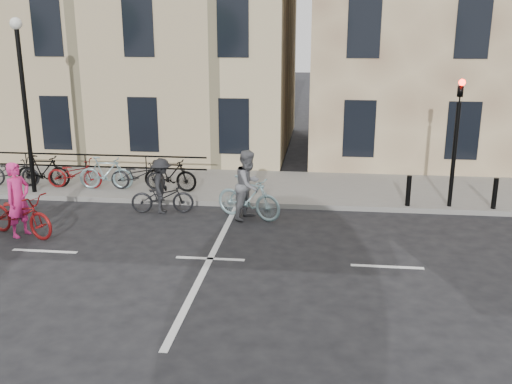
# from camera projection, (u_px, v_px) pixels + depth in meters

# --- Properties ---
(ground) EXTENTS (120.00, 120.00, 0.00)m
(ground) POSITION_uv_depth(u_px,v_px,m) (210.00, 259.00, 13.10)
(ground) COLOR black
(ground) RESTS_ON ground
(sidewalk) EXTENTS (46.00, 4.00, 0.15)m
(sidewalk) POSITION_uv_depth(u_px,v_px,m) (128.00, 183.00, 19.26)
(sidewalk) COLOR slate
(sidewalk) RESTS_ON ground
(building_east) EXTENTS (14.00, 10.00, 12.00)m
(building_east) POSITION_uv_depth(u_px,v_px,m) (490.00, 2.00, 22.83)
(building_east) COLOR #977A5B
(building_east) RESTS_ON sidewalk
(building_west) EXTENTS (20.00, 10.00, 10.00)m
(building_west) POSITION_uv_depth(u_px,v_px,m) (64.00, 28.00, 25.11)
(building_west) COLOR beige
(building_west) RESTS_ON sidewalk
(traffic_light) EXTENTS (0.18, 0.30, 3.90)m
(traffic_light) POSITION_uv_depth(u_px,v_px,m) (457.00, 127.00, 15.88)
(traffic_light) COLOR black
(traffic_light) RESTS_ON sidewalk
(lamp_post) EXTENTS (0.36, 0.36, 5.28)m
(lamp_post) POSITION_uv_depth(u_px,v_px,m) (23.00, 85.00, 17.07)
(lamp_post) COLOR black
(lamp_post) RESTS_ON sidewalk
(bollard_east) EXTENTS (0.14, 0.14, 0.90)m
(bollard_east) POSITION_uv_depth(u_px,v_px,m) (408.00, 191.00, 16.44)
(bollard_east) COLOR black
(bollard_east) RESTS_ON sidewalk
(bollard_west) EXTENTS (0.14, 0.14, 0.90)m
(bollard_west) POSITION_uv_depth(u_px,v_px,m) (495.00, 193.00, 16.17)
(bollard_west) COLOR black
(bollard_west) RESTS_ON sidewalk
(parked_bikes) EXTENTS (7.25, 1.23, 1.05)m
(parked_bikes) POSITION_uv_depth(u_px,v_px,m) (89.00, 173.00, 18.29)
(parked_bikes) COLOR black
(parked_bikes) RESTS_ON sidewalk
(cyclist_pink) EXTENTS (2.28, 1.42, 1.91)m
(cyclist_pink) POSITION_uv_depth(u_px,v_px,m) (19.00, 211.00, 14.42)
(cyclist_pink) COLOR maroon
(cyclist_pink) RESTS_ON ground
(cyclist_grey) EXTENTS (2.06, 1.32, 1.94)m
(cyclist_grey) POSITION_uv_depth(u_px,v_px,m) (248.00, 191.00, 15.72)
(cyclist_grey) COLOR #7B9CA1
(cyclist_grey) RESTS_ON ground
(cyclist_dark) EXTENTS (1.85, 1.10, 1.59)m
(cyclist_dark) POSITION_uv_depth(u_px,v_px,m) (162.00, 192.00, 16.27)
(cyclist_dark) COLOR black
(cyclist_dark) RESTS_ON ground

